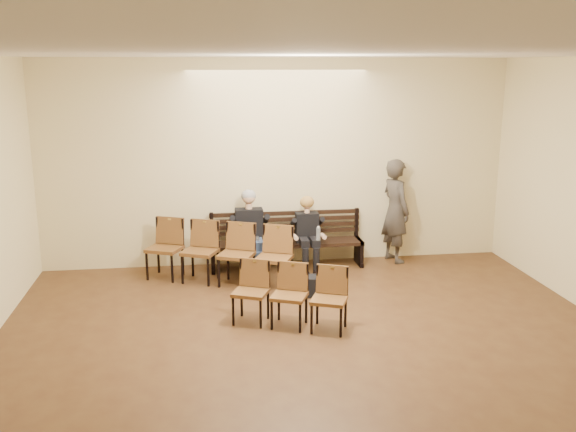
# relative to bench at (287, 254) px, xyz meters

# --- Properties ---
(ground) EXTENTS (10.00, 10.00, 0.00)m
(ground) POSITION_rel_bench_xyz_m (-0.11, -4.65, -0.23)
(ground) COLOR brown
(ground) RESTS_ON ground
(room_walls) EXTENTS (8.02, 10.01, 3.51)m
(room_walls) POSITION_rel_bench_xyz_m (-0.11, -3.86, 2.31)
(room_walls) COLOR beige
(room_walls) RESTS_ON ground
(bench) EXTENTS (2.60, 0.90, 0.45)m
(bench) POSITION_rel_bench_xyz_m (0.00, 0.00, 0.00)
(bench) COLOR black
(bench) RESTS_ON ground
(seated_man) EXTENTS (0.57, 0.79, 1.36)m
(seated_man) POSITION_rel_bench_xyz_m (-0.64, -0.12, 0.46)
(seated_man) COLOR black
(seated_man) RESTS_ON ground
(seated_woman) EXTENTS (0.47, 0.66, 1.10)m
(seated_woman) POSITION_rel_bench_xyz_m (0.34, -0.12, 0.33)
(seated_woman) COLOR black
(seated_woman) RESTS_ON ground
(laptop) EXTENTS (0.36, 0.29, 0.25)m
(laptop) POSITION_rel_bench_xyz_m (-0.67, -0.26, 0.35)
(laptop) COLOR silver
(laptop) RESTS_ON bench
(water_bottle) EXTENTS (0.08, 0.08, 0.24)m
(water_bottle) POSITION_rel_bench_xyz_m (0.47, -0.40, 0.35)
(water_bottle) COLOR silver
(water_bottle) RESTS_ON bench
(bag) EXTENTS (0.45, 0.35, 0.30)m
(bag) POSITION_rel_bench_xyz_m (0.21, -1.43, -0.08)
(bag) COLOR black
(bag) RESTS_ON ground
(passerby) EXTENTS (0.71, 0.88, 2.09)m
(passerby) POSITION_rel_bench_xyz_m (1.92, 0.10, 0.82)
(passerby) COLOR #3D3732
(passerby) RESTS_ON ground
(chair_row_front) EXTENTS (2.38, 1.45, 0.97)m
(chair_row_front) POSITION_rel_bench_xyz_m (-1.19, -0.65, 0.26)
(chair_row_front) COLOR brown
(chair_row_front) RESTS_ON ground
(chair_row_back) EXTENTS (1.57, 1.01, 0.84)m
(chair_row_back) POSITION_rel_bench_xyz_m (-0.32, -2.52, 0.19)
(chair_row_back) COLOR brown
(chair_row_back) RESTS_ON ground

